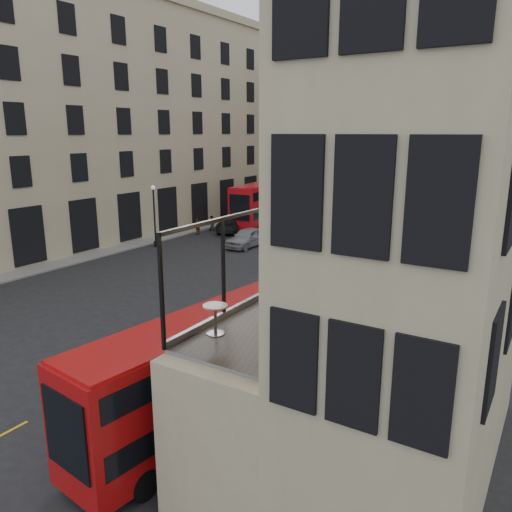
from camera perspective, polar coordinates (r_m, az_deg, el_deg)
The scene contains 31 objects.
ground at distance 20.88m, azimuth -10.88°, elevation -14.04°, with size 140.00×140.00×0.00m, color black.
host_building_main at distance 13.75m, azimuth 19.70°, elevation 5.06°, with size 7.26×11.40×15.10m.
host_frontage at distance 16.53m, azimuth 6.02°, elevation -13.00°, with size 3.00×11.00×4.50m, color #BEB18E.
cafe_floor at distance 15.62m, azimuth 6.24°, elevation -5.46°, with size 3.00×10.00×0.10m, color slate.
building_left at distance 51.91m, azimuth -18.77°, elevation 15.13°, with size 14.60×50.60×22.00m.
gateway at distance 63.84m, azimuth 16.19°, elevation 13.17°, with size 35.00×10.60×18.00m.
pavement_far at distance 55.50m, azimuth 11.66°, elevation 3.69°, with size 40.00×12.00×0.12m, color slate.
pavement_left at distance 44.11m, azimuth -21.47°, elevation 0.36°, with size 8.00×48.00×0.12m, color slate.
traffic_light_near at distance 29.75m, azimuth 3.23°, elevation -0.23°, with size 0.16×0.20×3.80m.
traffic_light_far at distance 50.33m, azimuth -1.99°, elevation 5.66°, with size 0.16×0.20×3.80m.
street_lamp_a at distance 43.85m, azimuth -11.51°, elevation 4.10°, with size 0.36×0.36×5.33m.
street_lamp_b at distance 51.44m, azimuth 10.21°, elevation 5.60°, with size 0.36×0.36×5.33m.
bus_near at distance 16.82m, azimuth -5.71°, elevation -12.50°, with size 3.45×10.22×4.00m.
bus_far at distance 52.94m, azimuth 0.97°, elevation 6.22°, with size 3.83×11.60×4.54m.
car_a at distance 43.29m, azimuth -1.00°, elevation 2.14°, with size 1.94×4.81×1.64m, color gray.
car_b at distance 44.43m, azimuth 6.87°, elevation 2.18°, with size 1.47×4.21×1.39m, color maroon.
car_c at distance 50.01m, azimuth -2.67°, elevation 3.74°, with size 2.30×5.66×1.64m, color black.
bicycle at distance 35.27m, azimuth 4.24°, elevation -1.37°, with size 0.53×1.52×0.80m, color gray.
cyclist at distance 36.68m, azimuth 2.00°, elevation -0.06°, with size 0.59×0.39×1.63m, color #FEFF1A.
pedestrian_a at distance 50.31m, azimuth -5.05°, elevation 3.71°, with size 0.76×0.59×1.56m, color gray.
pedestrian_b at distance 51.23m, azimuth 10.33°, elevation 3.84°, with size 1.13×0.65×1.75m, color gray.
pedestrian_c at distance 56.03m, azimuth 16.32°, elevation 4.31°, with size 0.98×0.41×1.66m, color gray.
pedestrian_d at distance 44.86m, azimuth 19.67°, elevation 1.72°, with size 0.79×0.52×1.62m, color gray.
pedestrian_e at distance 48.77m, azimuth -6.70°, elevation 3.46°, with size 0.64×0.42×1.75m, color gray.
cafe_table_near at distance 13.02m, azimuth -4.68°, elevation -6.74°, with size 0.64×0.64×0.80m.
cafe_table_mid at distance 15.60m, azimuth 3.31°, elevation -3.23°, with size 0.62×0.62×0.78m.
cafe_table_far at distance 18.43m, azimuth 7.92°, elevation -0.81°, with size 0.55×0.55×0.69m.
cafe_chair_a at distance 12.67m, azimuth 2.54°, elevation -8.76°, with size 0.44×0.44×0.78m.
cafe_chair_b at distance 13.98m, azimuth 8.15°, elevation -6.51°, with size 0.50×0.50×0.88m.
cafe_chair_c at distance 15.57m, azimuth 11.06°, elevation -4.37°, with size 0.54×0.54×0.97m.
cafe_chair_d at distance 18.92m, azimuth 13.91°, elevation -1.30°, with size 0.52×0.52×0.89m.
Camera 1 is at (12.81, -13.31, 9.74)m, focal length 35.00 mm.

